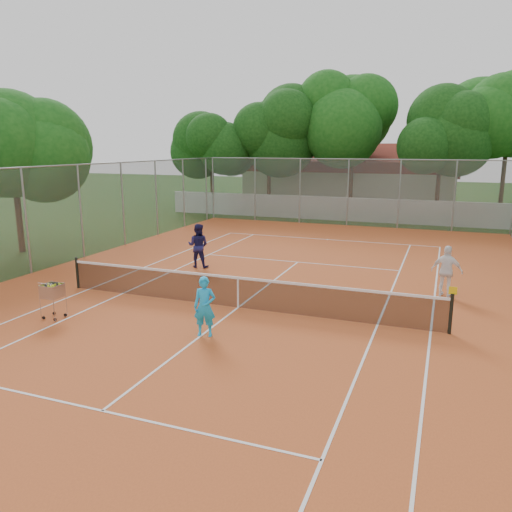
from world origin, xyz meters
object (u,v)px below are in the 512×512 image
(tennis_net, at_px, (238,292))
(clubhouse, at_px, (351,177))
(player_far_right, at_px, (447,271))
(player_near, at_px, (205,307))
(player_far_left, at_px, (198,246))
(ball_hopper, at_px, (53,300))

(tennis_net, distance_m, clubhouse, 29.12)
(player_far_right, bearing_deg, player_near, 55.27)
(player_far_left, bearing_deg, ball_hopper, 74.02)
(clubhouse, relative_size, player_far_right, 9.91)
(clubhouse, bearing_deg, player_far_left, -93.41)
(player_near, bearing_deg, player_far_left, 104.41)
(player_far_left, relative_size, player_far_right, 1.06)
(clubhouse, xyz_separation_m, player_far_right, (7.79, -25.49, -1.35))
(player_far_right, xyz_separation_m, ball_hopper, (-10.26, -6.23, -0.28))
(player_far_left, bearing_deg, clubhouse, -101.20)
(tennis_net, relative_size, player_far_left, 6.78)
(clubhouse, relative_size, player_near, 10.61)
(player_near, distance_m, ball_hopper, 4.57)
(player_far_left, bearing_deg, tennis_net, 122.12)
(player_near, distance_m, player_far_left, 7.43)
(tennis_net, height_order, player_far_right, player_far_right)
(player_far_right, distance_m, ball_hopper, 12.01)
(clubhouse, distance_m, player_near, 31.47)
(player_near, xyz_separation_m, player_far_right, (5.70, 5.87, 0.05))
(player_far_left, distance_m, ball_hopper, 6.96)
(tennis_net, bearing_deg, player_far_left, 129.92)
(tennis_net, xyz_separation_m, ball_hopper, (-4.47, -2.72, 0.05))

